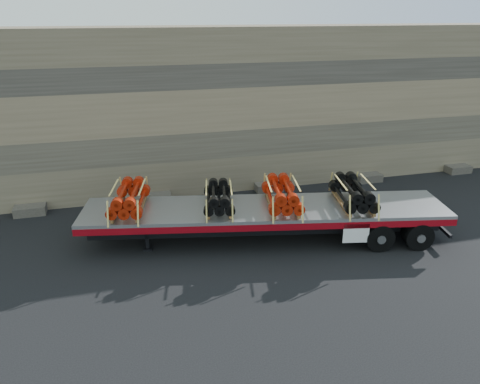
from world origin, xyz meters
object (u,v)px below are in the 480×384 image
at_px(trailer, 265,223).
at_px(bundle_rear, 353,194).
at_px(bundle_front, 129,199).
at_px(bundle_midrear, 282,195).
at_px(bundle_midfront, 219,198).

distance_m(trailer, bundle_rear, 3.23).
xyz_separation_m(trailer, bundle_front, (-4.54, 0.92, 1.03)).
bearing_deg(bundle_front, bundle_midrear, -0.00).
height_order(bundle_midfront, bundle_rear, bundle_rear).
bearing_deg(bundle_midrear, trailer, 180.00).
distance_m(bundle_front, bundle_rear, 7.70).
relative_size(bundle_front, bundle_rear, 0.99).
bearing_deg(bundle_midrear, bundle_rear, -0.00).
xyz_separation_m(bundle_front, bundle_midrear, (5.11, -1.04, 0.01)).
relative_size(bundle_midfront, bundle_rear, 0.88).
bearing_deg(bundle_midfront, bundle_midrear, -0.00).
relative_size(trailer, bundle_front, 5.50).
relative_size(bundle_midfront, bundle_midrear, 0.88).
relative_size(trailer, bundle_midfront, 6.16).
distance_m(bundle_front, bundle_midfront, 3.03).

